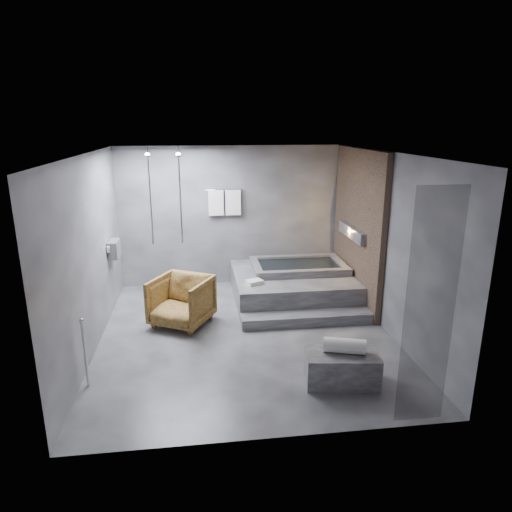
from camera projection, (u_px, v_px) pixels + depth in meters
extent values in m
plane|color=#313234|center=(246.00, 334.00, 7.22)|extent=(5.00, 5.00, 0.00)
cube|color=#535356|center=(245.00, 154.00, 6.43)|extent=(4.50, 5.00, 0.04)
cube|color=#3D3D42|center=(232.00, 217.00, 9.20)|extent=(4.50, 0.04, 2.80)
cube|color=#3D3D42|center=(273.00, 317.00, 4.44)|extent=(4.50, 0.04, 2.80)
cube|color=#3D3D42|center=(90.00, 255.00, 6.54)|extent=(0.04, 5.00, 2.80)
cube|color=#3D3D42|center=(389.00, 244.00, 7.11)|extent=(0.04, 5.00, 2.80)
cube|color=#86684F|center=(358.00, 227.00, 8.29)|extent=(0.10, 2.40, 2.78)
cube|color=#FF9938|center=(353.00, 232.00, 8.31)|extent=(0.14, 1.20, 0.20)
cube|color=gray|center=(114.00, 249.00, 7.97)|extent=(0.16, 0.42, 0.30)
imported|color=beige|center=(114.00, 253.00, 7.89)|extent=(0.08, 0.08, 0.21)
imported|color=beige|center=(116.00, 251.00, 8.09)|extent=(0.07, 0.07, 0.15)
cylinder|color=silver|center=(180.00, 196.00, 8.51)|extent=(0.04, 0.04, 1.80)
cylinder|color=silver|center=(150.00, 197.00, 8.44)|extent=(0.04, 0.04, 1.80)
cylinder|color=silver|center=(224.00, 190.00, 8.97)|extent=(0.75, 0.02, 0.02)
cube|color=white|center=(216.00, 203.00, 9.00)|extent=(0.30, 0.06, 0.50)
cube|color=white|center=(233.00, 202.00, 9.05)|extent=(0.30, 0.06, 0.50)
cylinder|color=silver|center=(85.00, 354.00, 5.68)|extent=(0.04, 0.04, 0.90)
cube|color=black|center=(430.00, 311.00, 4.71)|extent=(0.55, 0.01, 2.60)
cube|color=#37373A|center=(292.00, 285.00, 8.66)|extent=(2.20, 2.00, 0.50)
cube|color=#37373A|center=(307.00, 318.00, 7.58)|extent=(2.20, 0.36, 0.18)
cube|color=#38373A|center=(342.00, 368.00, 5.83)|extent=(0.98, 0.62, 0.41)
imported|color=#472F11|center=(181.00, 301.00, 7.49)|extent=(1.19, 1.20, 0.81)
cylinder|color=white|center=(344.00, 346.00, 5.76)|extent=(0.56, 0.34, 0.19)
cube|color=silver|center=(254.00, 282.00, 7.98)|extent=(0.33, 0.29, 0.07)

